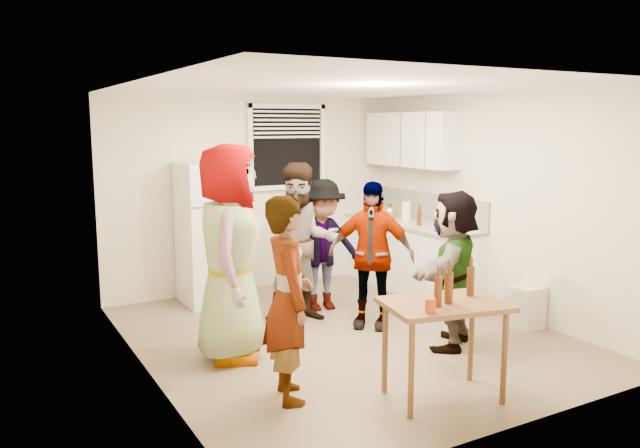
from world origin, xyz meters
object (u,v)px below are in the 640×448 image
blue_cup (438,232)px  guest_back_left (303,320)px  beer_bottle_counter (419,225)px  beer_bottle_table (448,303)px  trash_bin (526,304)px  red_cup (430,312)px  guest_orange (451,345)px  kettle (390,218)px  guest_black (370,326)px  guest_back_right (322,309)px  serving_table (442,398)px  guest_grey (232,357)px  guest_stripe (289,397)px  refrigerator (211,233)px  wine_bottle (378,214)px

blue_cup → guest_back_left: bearing=170.1°
beer_bottle_counter → guest_back_left: beer_bottle_counter is taller
beer_bottle_table → guest_back_left: (-0.03, 2.34, -0.79)m
trash_bin → red_cup: 2.51m
guest_orange → kettle: bearing=-147.7°
beer_bottle_table → guest_black: 2.03m
guest_back_right → guest_orange: bearing=-66.2°
beer_bottle_counter → red_cup: beer_bottle_counter is taller
serving_table → guest_grey: bearing=124.6°
serving_table → blue_cup: bearing=51.3°
beer_bottle_counter → beer_bottle_table: (-1.71, -2.53, -0.11)m
guest_grey → guest_stripe: size_ratio=1.22×
refrigerator → guest_black: refrigerator is taller
wine_bottle → guest_back_left: 2.45m
red_cup → serving_table: bearing=30.1°
beer_bottle_table → guest_back_right: beer_bottle_table is taller
kettle → beer_bottle_table: kettle is taller
beer_bottle_counter → guest_black: beer_bottle_counter is taller
wine_bottle → blue_cup: (-0.24, -1.57, 0.00)m
beer_bottle_table → guest_black: bearing=74.4°
wine_bottle → kettle: bearing=-103.6°
serving_table → beer_bottle_table: bearing=-98.2°
wine_bottle → guest_grey: 3.67m
beer_bottle_counter → red_cup: size_ratio=1.91×
guest_back_left → kettle: bearing=42.0°
guest_grey → guest_black: bearing=-58.9°
beer_bottle_table → guest_black: beer_bottle_table is taller
red_cup → guest_grey: red_cup is taller
refrigerator → guest_grey: bearing=-104.5°
guest_black → guest_orange: bearing=-22.9°
serving_table → guest_black: bearing=74.2°
wine_bottle → guest_orange: size_ratio=0.21×
blue_cup → guest_stripe: (-2.67, -1.41, -0.90)m
guest_back_left → beer_bottle_table: bearing=-73.1°
wine_bottle → beer_bottle_counter: (-0.15, -1.10, 0.00)m
beer_bottle_table → guest_back_right: (0.37, 2.61, -0.79)m
blue_cup → guest_back_right: bearing=156.0°
red_cup → guest_back_left: 2.59m
blue_cup → guest_grey: 2.91m
refrigerator → kettle: size_ratio=6.96×
serving_table → guest_stripe: (-1.06, 0.60, 0.00)m
refrigerator → red_cup: (0.37, -3.66, -0.06)m
beer_bottle_counter → blue_cup: size_ratio=1.65×
beer_bottle_table → guest_grey: (-1.12, 1.69, -0.79)m
guest_grey → blue_cup: bearing=-55.5°
beer_bottle_counter → guest_black: 1.67m
trash_bin → guest_orange: trash_bin is taller
kettle → serving_table: kettle is taller
blue_cup → guest_stripe: 3.15m
guest_back_left → guest_grey: bearing=-132.8°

